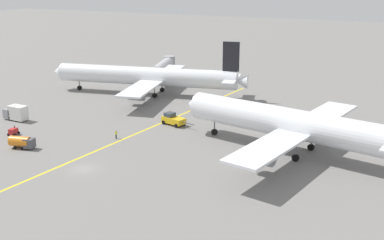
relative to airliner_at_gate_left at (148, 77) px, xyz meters
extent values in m
plane|color=slate|center=(16.90, -51.16, -5.02)|extent=(600.00, 600.00, 0.00)
cube|color=yellow|center=(13.88, -41.16, -5.02)|extent=(16.01, 119.06, 0.01)
cylinder|color=white|center=(-0.55, -0.11, 0.10)|extent=(51.03, 14.93, 5.01)
cone|color=white|center=(-26.75, -5.35, 0.10)|extent=(3.65, 5.07, 4.61)
cone|color=white|center=(25.46, 5.09, 0.10)|extent=(4.32, 4.64, 4.01)
cube|color=white|center=(1.96, 0.39, -0.65)|extent=(14.56, 42.66, 0.44)
cube|color=white|center=(23.01, 4.60, 0.60)|extent=(5.69, 13.38, 0.28)
cube|color=black|center=(22.71, 4.54, 6.50)|extent=(4.39, 1.22, 7.77)
cylinder|color=#999EA3|center=(-1.34, 11.79, -2.45)|extent=(4.63, 3.37, 2.60)
cylinder|color=#999EA3|center=(3.29, -11.40, -2.45)|extent=(4.63, 3.37, 2.60)
cylinder|color=slate|center=(3.60, -2.75, -3.26)|extent=(0.28, 0.28, 2.22)
cylinder|color=black|center=(3.60, -2.75, -4.37)|extent=(1.38, 0.79, 1.30)
cylinder|color=slate|center=(2.27, 3.92, -3.26)|extent=(0.28, 0.28, 2.22)
cylinder|color=black|center=(2.27, 3.92, -4.37)|extent=(1.38, 0.79, 1.30)
cylinder|color=slate|center=(-20.57, -4.11, -3.26)|extent=(0.28, 0.28, 2.22)
cylinder|color=black|center=(-20.57, -4.11, -4.37)|extent=(1.38, 0.79, 1.30)
cylinder|color=white|center=(46.87, -28.15, 0.73)|extent=(42.38, 13.99, 5.56)
cone|color=white|center=(25.07, -23.64, 0.73)|extent=(3.78, 5.58, 5.12)
cube|color=white|center=(48.93, -28.58, -0.10)|extent=(15.16, 44.25, 0.44)
cylinder|color=#999EA3|center=(50.44, -16.35, -1.90)|extent=(4.64, 3.40, 2.60)
cylinder|color=#999EA3|center=(45.46, -40.40, -1.90)|extent=(4.64, 3.40, 2.60)
cylinder|color=slate|center=(49.22, -32.11, -3.07)|extent=(0.28, 0.28, 2.60)
cylinder|color=black|center=(49.22, -32.11, -4.37)|extent=(1.38, 0.80, 1.30)
cylinder|color=slate|center=(50.60, -25.45, -3.07)|extent=(0.28, 0.28, 2.60)
cylinder|color=black|center=(50.60, -25.45, -4.37)|extent=(1.38, 0.80, 1.30)
cylinder|color=slate|center=(30.37, -24.74, -3.07)|extent=(0.28, 0.28, 2.60)
cylinder|color=black|center=(30.37, -24.74, -4.37)|extent=(1.38, 0.80, 1.30)
cube|color=gold|center=(19.46, -22.16, -3.94)|extent=(5.83, 3.88, 1.27)
cube|color=#333D47|center=(18.33, -21.84, -2.85)|extent=(2.40, 2.47, 0.90)
cylinder|color=#4C4C51|center=(23.58, -23.31, -3.81)|extent=(3.14, 1.06, 0.20)
sphere|color=orange|center=(18.33, -21.84, -2.22)|extent=(0.24, 0.24, 0.24)
cylinder|color=black|center=(17.27, -22.86, -4.57)|extent=(0.95, 0.53, 0.90)
cylinder|color=black|center=(17.95, -20.42, -4.57)|extent=(0.95, 0.53, 0.90)
cylinder|color=black|center=(20.97, -23.90, -4.57)|extent=(0.95, 0.53, 0.90)
cylinder|color=black|center=(21.66, -21.46, -4.57)|extent=(0.95, 0.53, 0.90)
cube|color=red|center=(-7.59, -42.72, -4.17)|extent=(1.38, 1.92, 1.10)
cylinder|color=black|center=(-7.65, -42.19, -3.37)|extent=(0.16, 0.16, 0.50)
cylinder|color=black|center=(-6.82, -43.40, -4.72)|extent=(0.26, 0.62, 0.60)
cylinder|color=black|center=(-8.21, -43.54, -4.72)|extent=(0.26, 0.62, 0.60)
cylinder|color=black|center=(-6.97, -41.90, -4.72)|extent=(0.26, 0.62, 0.60)
cylinder|color=black|center=(-8.37, -42.05, -4.72)|extent=(0.26, 0.62, 0.60)
cylinder|color=orange|center=(-0.47, -48.09, -3.62)|extent=(4.33, 2.81, 2.00)
cube|color=#4C4C51|center=(1.49, -47.67, -3.82)|extent=(2.13, 2.10, 1.80)
cylinder|color=black|center=(0.12, -47.25, -4.72)|extent=(0.63, 0.32, 0.60)
cylinder|color=black|center=(0.41, -48.62, -4.72)|extent=(0.63, 0.32, 0.60)
cylinder|color=black|center=(-1.35, -47.57, -4.72)|extent=(0.63, 0.32, 0.60)
cylinder|color=black|center=(-1.05, -48.94, -4.72)|extent=(0.63, 0.32, 0.60)
cube|color=gray|center=(-16.85, -34.36, -3.62)|extent=(2.32, 2.51, 2.20)
cube|color=silver|center=(-14.21, -34.50, -3.12)|extent=(4.32, 2.62, 3.20)
cylinder|color=black|center=(-15.72, -35.12, -4.72)|extent=(0.61, 0.23, 0.60)
cylinder|color=black|center=(-15.64, -33.72, -4.72)|extent=(0.61, 0.23, 0.60)
cylinder|color=black|center=(-14.22, -35.20, -4.72)|extent=(0.61, 0.23, 0.60)
cylinder|color=black|center=(-14.15, -33.80, -4.72)|extent=(0.61, 0.23, 0.60)
cylinder|color=black|center=(13.13, -35.53, -4.58)|extent=(0.28, 0.28, 0.89)
cylinder|color=#D1E02D|center=(13.13, -35.53, -3.82)|extent=(0.36, 0.36, 0.63)
sphere|color=brown|center=(13.13, -35.53, -3.39)|extent=(0.24, 0.24, 0.24)
cylinder|color=#F24C19|center=(13.43, -35.52, -3.70)|extent=(0.05, 0.05, 0.40)
cylinder|color=#B7B7BC|center=(-5.78, 19.33, -0.81)|extent=(7.66, 18.31, 3.20)
cylinder|color=#99999E|center=(-8.06, 28.08, -0.81)|extent=(3.84, 3.84, 3.52)
cylinder|color=#595960|center=(-7.81, 27.12, -2.92)|extent=(0.70, 0.70, 4.21)
camera|label=1|loc=(66.54, -112.50, 27.27)|focal=44.78mm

